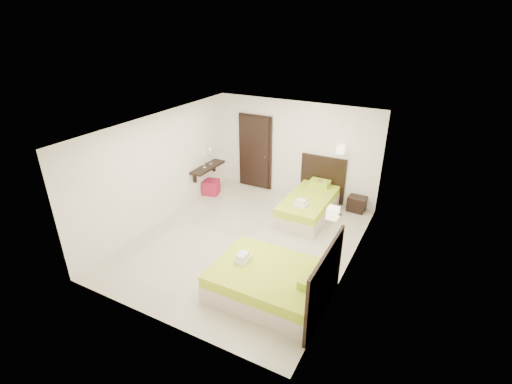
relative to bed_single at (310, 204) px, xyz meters
The scene contains 7 objects.
floor 2.02m from the bed_single, 114.13° to the right, with size 5.50×5.50×0.00m, color beige.
bed_single is the anchor object (origin of this frame).
bed_double 3.17m from the bed_single, 80.97° to the right, with size 2.02×1.71×1.66m.
nightstand 1.26m from the bed_single, 37.80° to the left, with size 0.43×0.39×0.39m, color black.
ottoman 2.87m from the bed_single, behind, with size 0.40×0.40×0.40m, color maroon.
door 2.32m from the bed_single, 156.46° to the left, with size 1.02×0.15×2.14m.
console_shelf 2.95m from the bed_single, behind, with size 0.35×1.20×0.78m.
Camera 1 is at (3.48, -6.06, 4.51)m, focal length 26.00 mm.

